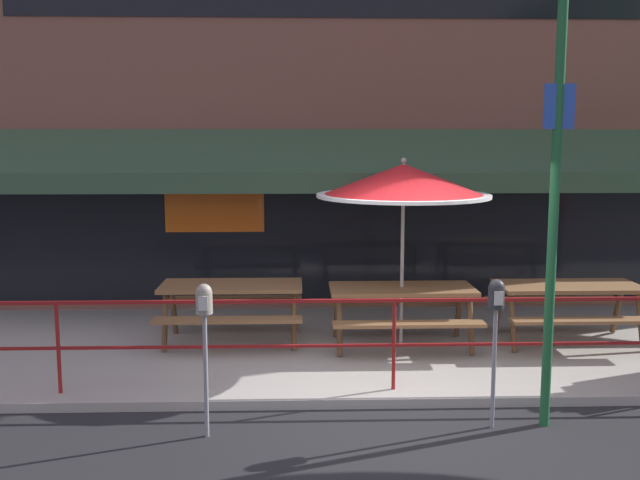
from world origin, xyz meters
name	(u,v)px	position (x,y,z in m)	size (l,w,h in m)	color
ground_plane	(397,409)	(0.00, 0.00, 0.00)	(120.00, 120.00, 0.00)	#232326
patio_deck	(375,347)	(0.00, 2.00, 0.05)	(15.00, 4.00, 0.10)	#ADA89E
restaurant_building	(362,75)	(0.00, 4.22, 3.67)	(15.00, 1.60, 7.39)	brown
patio_railing	(394,324)	(0.00, 0.30, 0.80)	(13.84, 0.04, 0.97)	maroon
picnic_table_left	(232,296)	(-1.84, 2.12, 0.71)	(1.80, 1.42, 0.76)	brown
picnic_table_centre	(402,299)	(0.31, 1.86, 0.71)	(1.80, 1.42, 0.76)	brown
picnic_table_right	(568,297)	(2.46, 1.95, 0.71)	(1.80, 1.42, 0.76)	brown
patio_umbrella_centre	(403,182)	(0.31, 1.87, 2.18)	(2.14, 2.14, 2.38)	#B7B2A8
parking_meter_near	(204,314)	(-1.83, -0.61, 1.15)	(0.15, 0.16, 1.42)	gray
parking_meter_far	(496,308)	(0.83, -0.49, 1.15)	(0.15, 0.16, 1.42)	gray
street_sign_pole	(554,202)	(1.34, -0.45, 2.13)	(0.28, 0.09, 4.14)	#1E6033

